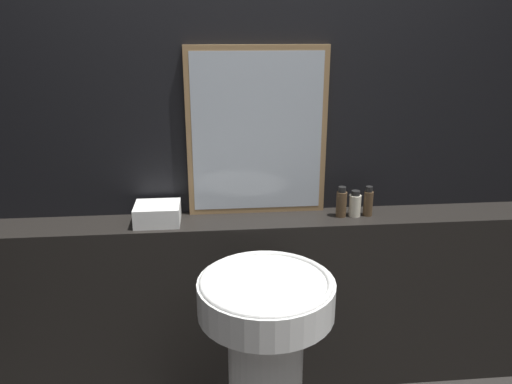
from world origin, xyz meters
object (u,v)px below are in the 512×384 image
at_px(shampoo_bottle, 341,203).
at_px(pedestal_sink, 266,354).
at_px(towel_stack, 158,214).
at_px(lotion_bottle, 368,202).
at_px(mirror, 257,133).
at_px(conditioner_bottle, 355,204).

bearing_deg(shampoo_bottle, pedestal_sink, -128.59).
bearing_deg(towel_stack, pedestal_sink, -49.72).
height_order(pedestal_sink, lotion_bottle, lotion_bottle).
relative_size(pedestal_sink, towel_stack, 4.26).
relative_size(mirror, lotion_bottle, 5.40).
height_order(mirror, shampoo_bottle, mirror).
relative_size(pedestal_sink, shampoo_bottle, 5.91).
xyz_separation_m(pedestal_sink, towel_stack, (-0.44, 0.52, 0.40)).
height_order(towel_stack, conditioner_bottle, conditioner_bottle).
bearing_deg(pedestal_sink, towel_stack, 130.28).
bearing_deg(shampoo_bottle, mirror, 165.88).
height_order(conditioner_bottle, lotion_bottle, lotion_bottle).
xyz_separation_m(mirror, conditioner_bottle, (0.45, -0.10, -0.33)).
bearing_deg(conditioner_bottle, lotion_bottle, 0.00).
bearing_deg(conditioner_bottle, mirror, 167.86).
height_order(pedestal_sink, mirror, mirror).
bearing_deg(towel_stack, lotion_bottle, 0.00).
xyz_separation_m(towel_stack, shampoo_bottle, (0.85, 0.00, 0.02)).
relative_size(mirror, towel_stack, 3.83).
xyz_separation_m(pedestal_sink, lotion_bottle, (0.54, 0.52, 0.42)).
relative_size(pedestal_sink, lotion_bottle, 6.01).
bearing_deg(mirror, lotion_bottle, -10.69).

